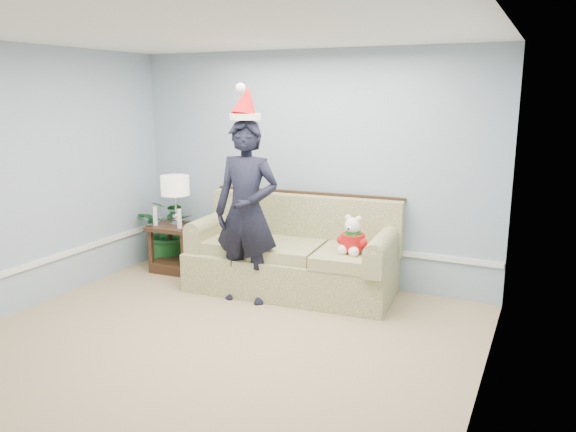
{
  "coord_description": "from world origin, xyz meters",
  "views": [
    {
      "loc": [
        2.62,
        -3.54,
        2.22
      ],
      "look_at": [
        0.18,
        1.55,
        0.97
      ],
      "focal_mm": 35.0,
      "sensor_mm": 36.0,
      "label": 1
    }
  ],
  "objects_px": {
    "side_table": "(177,253)",
    "man": "(247,212)",
    "sofa": "(294,257)",
    "teddy_bear": "(352,239)",
    "table_lamp": "(175,188)",
    "houseplant": "(171,231)"
  },
  "relations": [
    {
      "from": "side_table",
      "to": "sofa",
      "type": "bearing_deg",
      "value": 0.48
    },
    {
      "from": "sofa",
      "to": "table_lamp",
      "type": "height_order",
      "value": "table_lamp"
    },
    {
      "from": "side_table",
      "to": "teddy_bear",
      "type": "height_order",
      "value": "teddy_bear"
    },
    {
      "from": "sofa",
      "to": "table_lamp",
      "type": "relative_size",
      "value": 3.81
    },
    {
      "from": "man",
      "to": "teddy_bear",
      "type": "bearing_deg",
      "value": 14.0
    },
    {
      "from": "sofa",
      "to": "table_lamp",
      "type": "xyz_separation_m",
      "value": [
        -1.61,
        -0.01,
        0.69
      ]
    },
    {
      "from": "teddy_bear",
      "to": "man",
      "type": "bearing_deg",
      "value": -155.38
    },
    {
      "from": "side_table",
      "to": "houseplant",
      "type": "relative_size",
      "value": 0.74
    },
    {
      "from": "table_lamp",
      "to": "teddy_bear",
      "type": "height_order",
      "value": "table_lamp"
    },
    {
      "from": "sofa",
      "to": "teddy_bear",
      "type": "relative_size",
      "value": 5.76
    },
    {
      "from": "sofa",
      "to": "teddy_bear",
      "type": "distance_m",
      "value": 0.84
    },
    {
      "from": "teddy_bear",
      "to": "sofa",
      "type": "bearing_deg",
      "value": 174.14
    },
    {
      "from": "sofa",
      "to": "houseplant",
      "type": "bearing_deg",
      "value": 169.14
    },
    {
      "from": "sofa",
      "to": "teddy_bear",
      "type": "bearing_deg",
      "value": -16.17
    },
    {
      "from": "man",
      "to": "table_lamp",
      "type": "bearing_deg",
      "value": 154.16
    },
    {
      "from": "side_table",
      "to": "table_lamp",
      "type": "relative_size",
      "value": 1.04
    },
    {
      "from": "side_table",
      "to": "man",
      "type": "height_order",
      "value": "man"
    },
    {
      "from": "table_lamp",
      "to": "man",
      "type": "bearing_deg",
      "value": -21.32
    },
    {
      "from": "side_table",
      "to": "man",
      "type": "relative_size",
      "value": 0.33
    },
    {
      "from": "side_table",
      "to": "man",
      "type": "bearing_deg",
      "value": -20.9
    },
    {
      "from": "sofa",
      "to": "man",
      "type": "bearing_deg",
      "value": -125.26
    },
    {
      "from": "houseplant",
      "to": "side_table",
      "type": "bearing_deg",
      "value": -41.78
    }
  ]
}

